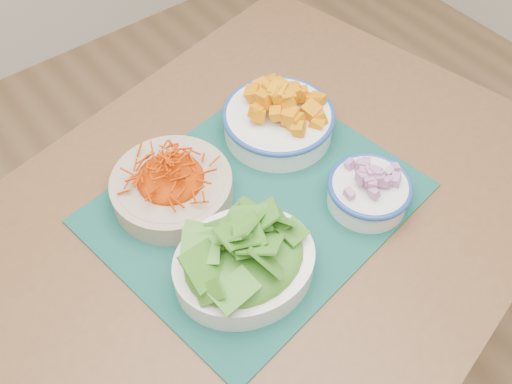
% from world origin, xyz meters
% --- Properties ---
extents(table, '(1.45, 1.12, 0.75)m').
position_xyz_m(table, '(-0.13, 0.34, 0.66)').
color(table, brown).
rests_on(table, ground).
extents(placemat, '(0.61, 0.52, 0.00)m').
position_xyz_m(placemat, '(-0.06, 0.38, 0.75)').
color(placemat, '#0A352F').
rests_on(placemat, table).
extents(carrot_bowl, '(0.27, 0.27, 0.09)m').
position_xyz_m(carrot_bowl, '(-0.17, 0.48, 0.79)').
color(carrot_bowl, '#BDA68C').
rests_on(carrot_bowl, placemat).
extents(squash_bowl, '(0.26, 0.26, 0.11)m').
position_xyz_m(squash_bowl, '(0.09, 0.49, 0.80)').
color(squash_bowl, white).
rests_on(squash_bowl, placemat).
extents(lettuce_bowl, '(0.27, 0.25, 0.11)m').
position_xyz_m(lettuce_bowl, '(-0.17, 0.27, 0.80)').
color(lettuce_bowl, white).
rests_on(lettuce_bowl, placemat).
extents(onion_bowl, '(0.16, 0.16, 0.08)m').
position_xyz_m(onion_bowl, '(0.10, 0.25, 0.79)').
color(onion_bowl, white).
rests_on(onion_bowl, placemat).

